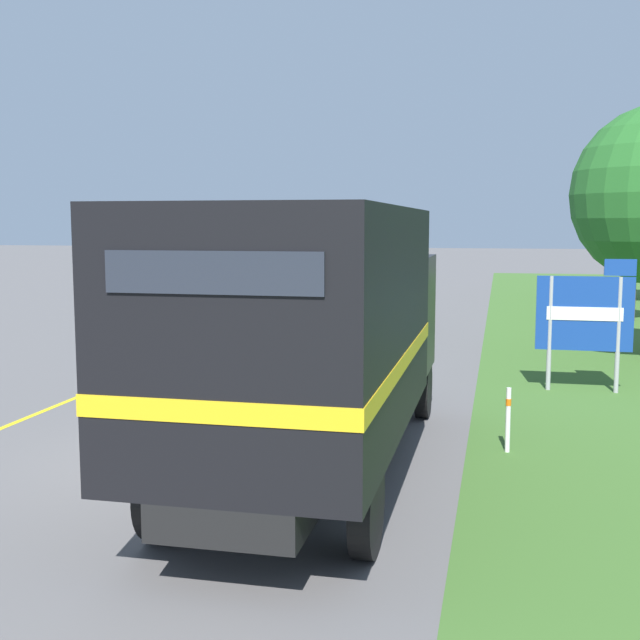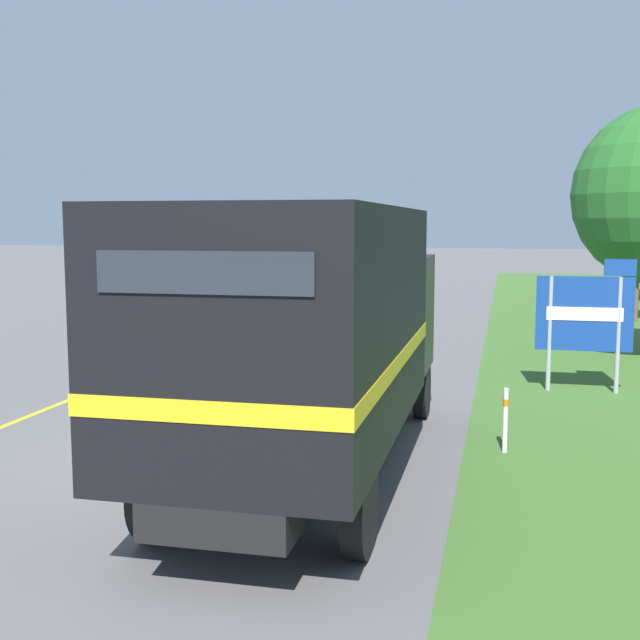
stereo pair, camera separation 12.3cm
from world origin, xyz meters
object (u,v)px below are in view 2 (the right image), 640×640
object	(u,v)px
roadside_tree_mid	(635,232)
delineator_post	(505,418)
highway_sign	(586,315)
lead_car_white	(307,298)
horse_trailer_truck	(310,329)

from	to	relation	value
roadside_tree_mid	delineator_post	distance (m)	17.82
roadside_tree_mid	highway_sign	bearing A→B (deg)	-101.96
roadside_tree_mid	delineator_post	size ratio (longest dim) A/B	4.69
highway_sign	delineator_post	xyz separation A→B (m)	(-1.50, -4.68, -1.02)
lead_car_white	delineator_post	distance (m)	13.42
delineator_post	roadside_tree_mid	bearing A→B (deg)	76.44
horse_trailer_truck	highway_sign	world-z (taller)	horse_trailer_truck
horse_trailer_truck	delineator_post	xyz separation A→B (m)	(2.48, 1.68, -1.45)
horse_trailer_truck	lead_car_white	world-z (taller)	horse_trailer_truck
lead_car_white	delineator_post	bearing A→B (deg)	-63.72
lead_car_white	roadside_tree_mid	size ratio (longest dim) A/B	0.96
highway_sign	horse_trailer_truck	bearing A→B (deg)	-122.03
highway_sign	roadside_tree_mid	bearing A→B (deg)	78.04
lead_car_white	delineator_post	world-z (taller)	lead_car_white
horse_trailer_truck	highway_sign	bearing A→B (deg)	57.97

